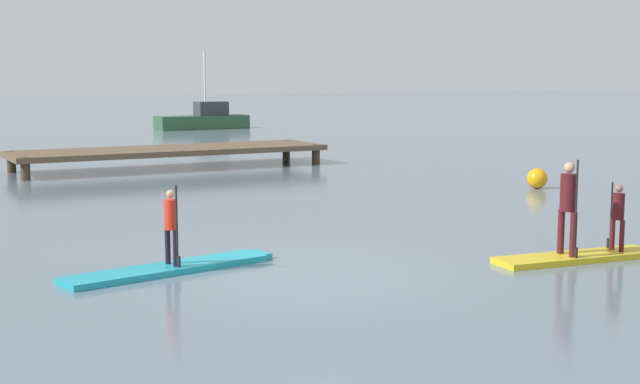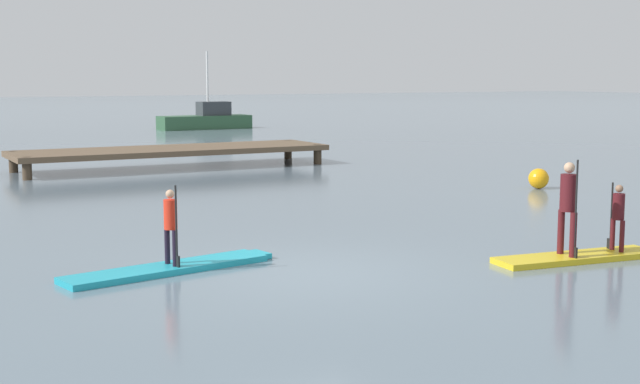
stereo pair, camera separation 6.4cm
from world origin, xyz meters
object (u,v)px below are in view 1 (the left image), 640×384
Objects in this scene: paddleboard_far at (581,257)px; mooring_buoy_near at (537,178)px; paddleboard_near at (172,268)px; motor_boat_small_navy at (204,119)px; paddler_child_solo at (171,223)px; paddler_child_front at (618,214)px; paddler_adult at (568,202)px.

paddleboard_far is 5.74× the size of mooring_buoy_near.
paddleboard_near is 0.68× the size of motor_boat_small_navy.
paddleboard_near is 1.14× the size of paddleboard_far.
paddler_child_solo is 37.55m from motor_boat_small_navy.
motor_boat_small_navy is at bearing 86.16° from mooring_buoy_near.
paddleboard_near is at bearing -112.31° from motor_boat_small_navy.
motor_boat_small_navy is (7.18, 37.31, -0.18)m from paddler_child_front.
motor_boat_small_navy reaches higher than paddleboard_far.
paddleboard_near is 6.52× the size of mooring_buoy_near.
motor_boat_small_navy is at bearing 67.72° from paddler_child_solo.
paddleboard_near is 37.55m from motor_boat_small_navy.
mooring_buoy_near is at bearing 51.56° from paddleboard_far.
paddler_child_front is at bearing -20.01° from paddler_child_solo.
paddleboard_far is 38.07m from motor_boat_small_navy.
paddler_adult is at bearing 173.91° from paddleboard_far.
motor_boat_small_navy reaches higher than paddleboard_near.
paddler_child_solo is 0.40× the size of paddleboard_far.
paddler_child_solo is at bearing 157.84° from paddler_adult.
paddleboard_near is at bearing 158.50° from paddleboard_far.
motor_boat_small_navy is at bearing 79.11° from paddler_child_front.
mooring_buoy_near is at bearing 55.52° from paddler_child_front.
paddler_adult is 0.30× the size of motor_boat_small_navy.
motor_boat_small_navy is (14.24, 34.74, -0.22)m from paddler_child_solo.
paddler_adult reaches higher than paddler_child_front.
motor_boat_small_navy reaches higher than paddler_child_front.
paddler_adult reaches higher than paddleboard_near.
paddleboard_near is 6.59m from paddler_adult.
paddler_adult is at bearing -22.19° from paddleboard_near.
mooring_buoy_near is (12.24, 4.97, -0.50)m from paddler_child_solo.
paddleboard_near is at bearing 157.81° from paddler_adult.
paddler_child_solo is at bearing 159.99° from paddler_child_front.
motor_boat_small_navy is 29.84m from mooring_buoy_near.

